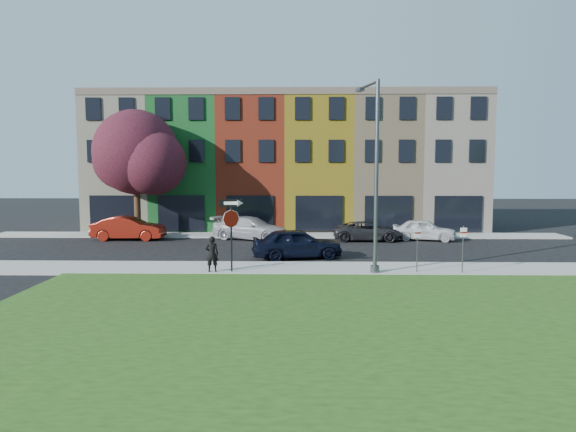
{
  "coord_description": "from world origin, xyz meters",
  "views": [
    {
      "loc": [
        -1.5,
        -20.82,
        4.77
      ],
      "look_at": [
        -2.0,
        4.0,
        2.45
      ],
      "focal_mm": 32.0,
      "sensor_mm": 36.0,
      "label": 1
    }
  ],
  "objects_px": {
    "stop_sign": "(231,220)",
    "sedan_near": "(297,243)",
    "man": "(212,254)",
    "street_lamp": "(375,176)"
  },
  "relations": [
    {
      "from": "stop_sign",
      "to": "sedan_near",
      "type": "height_order",
      "value": "stop_sign"
    },
    {
      "from": "stop_sign",
      "to": "sedan_near",
      "type": "bearing_deg",
      "value": 43.55
    },
    {
      "from": "stop_sign",
      "to": "street_lamp",
      "type": "relative_size",
      "value": 0.38
    },
    {
      "from": "stop_sign",
      "to": "man",
      "type": "distance_m",
      "value": 1.75
    },
    {
      "from": "man",
      "to": "sedan_near",
      "type": "xyz_separation_m",
      "value": [
        3.82,
        4.14,
        -0.12
      ]
    },
    {
      "from": "sedan_near",
      "to": "street_lamp",
      "type": "height_order",
      "value": "street_lamp"
    },
    {
      "from": "sedan_near",
      "to": "street_lamp",
      "type": "xyz_separation_m",
      "value": [
        3.46,
        -3.97,
        3.6
      ]
    },
    {
      "from": "man",
      "to": "street_lamp",
      "type": "height_order",
      "value": "street_lamp"
    },
    {
      "from": "stop_sign",
      "to": "man",
      "type": "xyz_separation_m",
      "value": [
        -0.88,
        -0.05,
        -1.52
      ]
    },
    {
      "from": "stop_sign",
      "to": "street_lamp",
      "type": "bearing_deg",
      "value": -9.62
    }
  ]
}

